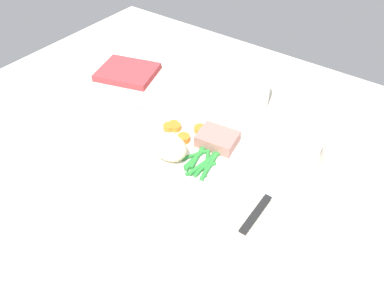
{
  "coord_description": "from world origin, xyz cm",
  "views": [
    {
      "loc": [
        27.69,
        -42.2,
        51.53
      ],
      "look_at": [
        -2.28,
        -0.66,
        4.6
      ],
      "focal_mm": 34.76,
      "sensor_mm": 36.0,
      "label": 1
    }
  ],
  "objects_px": {
    "meat_portion": "(217,139)",
    "salad_bowl": "(356,160)",
    "knife": "(271,194)",
    "napkin": "(128,72)",
    "dinner_plate": "(192,151)",
    "fork": "(125,121)",
    "water_glass": "(252,89)"
  },
  "relations": [
    {
      "from": "salad_bowl",
      "to": "fork",
      "type": "bearing_deg",
      "value": -161.9
    },
    {
      "from": "dinner_plate",
      "to": "meat_portion",
      "type": "xyz_separation_m",
      "value": [
        0.03,
        0.04,
        0.02
      ]
    },
    {
      "from": "knife",
      "to": "napkin",
      "type": "bearing_deg",
      "value": 162.46
    },
    {
      "from": "dinner_plate",
      "to": "napkin",
      "type": "bearing_deg",
      "value": 155.17
    },
    {
      "from": "dinner_plate",
      "to": "water_glass",
      "type": "relative_size",
      "value": 2.33
    },
    {
      "from": "knife",
      "to": "napkin",
      "type": "distance_m",
      "value": 0.48
    },
    {
      "from": "salad_bowl",
      "to": "napkin",
      "type": "xyz_separation_m",
      "value": [
        -0.56,
        -0.0,
        -0.02
      ]
    },
    {
      "from": "dinner_plate",
      "to": "fork",
      "type": "distance_m",
      "value": 0.17
    },
    {
      "from": "fork",
      "to": "water_glass",
      "type": "relative_size",
      "value": 1.63
    },
    {
      "from": "napkin",
      "to": "knife",
      "type": "bearing_deg",
      "value": -16.73
    },
    {
      "from": "dinner_plate",
      "to": "salad_bowl",
      "type": "bearing_deg",
      "value": 28.06
    },
    {
      "from": "water_glass",
      "to": "napkin",
      "type": "xyz_separation_m",
      "value": [
        -0.31,
        -0.06,
        -0.04
      ]
    },
    {
      "from": "fork",
      "to": "meat_portion",
      "type": "bearing_deg",
      "value": 13.5
    },
    {
      "from": "dinner_plate",
      "to": "fork",
      "type": "height_order",
      "value": "dinner_plate"
    },
    {
      "from": "dinner_plate",
      "to": "meat_portion",
      "type": "distance_m",
      "value": 0.05
    },
    {
      "from": "meat_portion",
      "to": "fork",
      "type": "xyz_separation_m",
      "value": [
        -0.21,
        -0.04,
        -0.03
      ]
    },
    {
      "from": "fork",
      "to": "water_glass",
      "type": "distance_m",
      "value": 0.28
    },
    {
      "from": "salad_bowl",
      "to": "dinner_plate",
      "type": "bearing_deg",
      "value": -151.94
    },
    {
      "from": "meat_portion",
      "to": "water_glass",
      "type": "bearing_deg",
      "value": 96.45
    },
    {
      "from": "dinner_plate",
      "to": "salad_bowl",
      "type": "relative_size",
      "value": 1.99
    },
    {
      "from": "napkin",
      "to": "dinner_plate",
      "type": "bearing_deg",
      "value": -24.83
    },
    {
      "from": "salad_bowl",
      "to": "napkin",
      "type": "relative_size",
      "value": 0.88
    },
    {
      "from": "meat_portion",
      "to": "knife",
      "type": "xyz_separation_m",
      "value": [
        0.14,
        -0.04,
        -0.03
      ]
    },
    {
      "from": "meat_portion",
      "to": "salad_bowl",
      "type": "distance_m",
      "value": 0.25
    },
    {
      "from": "dinner_plate",
      "to": "napkin",
      "type": "height_order",
      "value": "same"
    },
    {
      "from": "napkin",
      "to": "salad_bowl",
      "type": "bearing_deg",
      "value": 0.35
    },
    {
      "from": "dinner_plate",
      "to": "knife",
      "type": "bearing_deg",
      "value": -0.97
    },
    {
      "from": "meat_portion",
      "to": "salad_bowl",
      "type": "height_order",
      "value": "salad_bowl"
    },
    {
      "from": "fork",
      "to": "water_glass",
      "type": "height_order",
      "value": "water_glass"
    },
    {
      "from": "dinner_plate",
      "to": "fork",
      "type": "xyz_separation_m",
      "value": [
        -0.17,
        -0.0,
        -0.01
      ]
    },
    {
      "from": "dinner_plate",
      "to": "salad_bowl",
      "type": "distance_m",
      "value": 0.3
    },
    {
      "from": "fork",
      "to": "napkin",
      "type": "bearing_deg",
      "value": 133.65
    }
  ]
}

